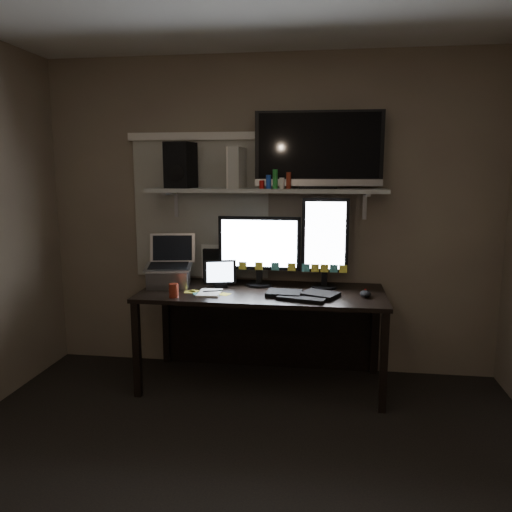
% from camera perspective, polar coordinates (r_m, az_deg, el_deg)
% --- Properties ---
extents(floor, '(3.60, 3.60, 0.00)m').
position_cam_1_polar(floor, '(2.73, -3.58, -26.53)').
color(floor, black).
rests_on(floor, ground).
extents(back_wall, '(3.60, 0.00, 3.60)m').
position_cam_1_polar(back_wall, '(3.99, 1.43, 4.52)').
color(back_wall, brown).
rests_on(back_wall, floor).
extents(window_blinds, '(1.10, 0.02, 1.10)m').
position_cam_1_polar(window_blinds, '(4.07, -6.33, 5.27)').
color(window_blinds, '#B3AFA1').
rests_on(window_blinds, back_wall).
extents(desk, '(1.80, 0.75, 0.73)m').
position_cam_1_polar(desk, '(3.87, 0.96, -6.13)').
color(desk, black).
rests_on(desk, floor).
extents(wall_shelf, '(1.80, 0.35, 0.03)m').
position_cam_1_polar(wall_shelf, '(3.81, 1.14, 7.51)').
color(wall_shelf, '#A5A6A1').
rests_on(wall_shelf, back_wall).
extents(monitor_landscape, '(0.63, 0.07, 0.55)m').
position_cam_1_polar(monitor_landscape, '(3.83, 0.37, 0.64)').
color(monitor_landscape, black).
rests_on(monitor_landscape, desk).
extents(monitor_portrait, '(0.35, 0.07, 0.70)m').
position_cam_1_polar(monitor_portrait, '(3.78, 7.90, 1.51)').
color(monitor_portrait, black).
rests_on(monitor_portrait, desk).
extents(keyboard, '(0.54, 0.32, 0.03)m').
position_cam_1_polar(keyboard, '(3.57, 5.26, -4.35)').
color(keyboard, black).
rests_on(keyboard, desk).
extents(mouse, '(0.08, 0.12, 0.04)m').
position_cam_1_polar(mouse, '(3.63, 12.41, -4.22)').
color(mouse, black).
rests_on(mouse, desk).
extents(notepad, '(0.17, 0.23, 0.01)m').
position_cam_1_polar(notepad, '(3.65, -5.33, -4.21)').
color(notepad, white).
rests_on(notepad, desk).
extents(tablet, '(0.26, 0.16, 0.21)m').
position_cam_1_polar(tablet, '(3.82, -4.07, -2.01)').
color(tablet, black).
rests_on(tablet, desk).
extents(file_sorter, '(0.23, 0.11, 0.29)m').
position_cam_1_polar(file_sorter, '(4.03, -4.38, -0.86)').
color(file_sorter, black).
rests_on(file_sorter, desk).
extents(laptop, '(0.39, 0.34, 0.39)m').
position_cam_1_polar(laptop, '(3.86, -9.99, -0.64)').
color(laptop, '#AAA9AE').
rests_on(laptop, desk).
extents(cup, '(0.08, 0.08, 0.10)m').
position_cam_1_polar(cup, '(3.57, -9.39, -3.90)').
color(cup, maroon).
rests_on(cup, desk).
extents(sticky_notes, '(0.32, 0.23, 0.00)m').
position_cam_1_polar(sticky_notes, '(3.65, -5.69, -4.29)').
color(sticky_notes, yellow).
rests_on(sticky_notes, desk).
extents(tv, '(0.94, 0.19, 0.56)m').
position_cam_1_polar(tv, '(3.79, 7.17, 11.92)').
color(tv, black).
rests_on(tv, wall_shelf).
extents(game_console, '(0.11, 0.27, 0.31)m').
position_cam_1_polar(game_console, '(3.85, -2.24, 10.04)').
color(game_console, silver).
rests_on(game_console, wall_shelf).
extents(speaker, '(0.21, 0.25, 0.35)m').
position_cam_1_polar(speaker, '(3.92, -8.59, 10.22)').
color(speaker, black).
rests_on(speaker, wall_shelf).
extents(bottles, '(0.23, 0.08, 0.14)m').
position_cam_1_polar(bottles, '(3.74, 2.20, 8.79)').
color(bottles, '#A50F0C').
rests_on(bottles, wall_shelf).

